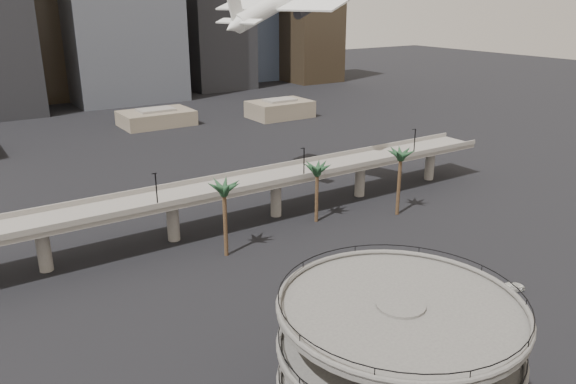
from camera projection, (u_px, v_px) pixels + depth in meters
ground at (449, 381)px, 64.78m from camera, size 700.00×700.00×0.00m
parking_ramp at (396, 365)px, 51.65m from camera, size 22.20×22.20×17.35m
overpass at (227, 191)px, 105.76m from camera, size 130.00×9.30×14.70m
palm_trees at (319, 172)px, 103.54m from camera, size 42.40×10.40×14.00m
low_buildings at (120, 126)px, 179.69m from camera, size 135.00×27.50×6.80m
airborne_jet at (281, 1)px, 114.21m from camera, size 33.10×30.35×13.62m
car_a at (402, 305)px, 79.21m from camera, size 5.21×3.44×1.65m
car_b at (370, 277)px, 87.30m from camera, size 4.65×3.36×1.46m
car_c at (511, 287)px, 84.25m from camera, size 4.91×2.40×1.38m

